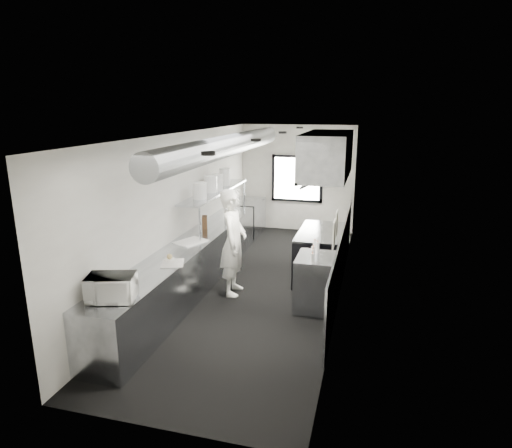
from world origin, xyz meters
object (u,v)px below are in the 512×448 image
Objects in this scene: deli_tub_b at (116,283)px; squeeze_bottle_a at (312,258)px; squeeze_bottle_b at (312,254)px; squeeze_bottle_e at (315,245)px; line_cook at (233,242)px; far_work_table at (247,218)px; knife_block at (205,222)px; plate_stack_d at (225,177)px; plate_stack_a at (200,191)px; squeeze_bottle_c at (313,252)px; cutting_board at (191,242)px; plate_stack_b at (211,184)px; small_plate at (170,260)px; range at (320,254)px; exhaust_hood at (327,155)px; squeeze_bottle_d at (317,247)px; bottle_station at (316,282)px; deli_tub_a at (125,277)px; prep_counter at (191,266)px; microwave at (111,288)px; plate_stack_c at (217,182)px; pass_shelf at (216,192)px.

squeeze_bottle_a is (2.44, 1.58, 0.04)m from deli_tub_b.
squeeze_bottle_e is (-0.03, 0.49, 0.00)m from squeeze_bottle_b.
line_cook reaches higher than deli_tub_b.
far_work_table is 5.01× the size of knife_block.
squeeze_bottle_a is at bearing -48.91° from plate_stack_d.
plate_stack_a is 1.50m from plate_stack_d.
squeeze_bottle_b is 0.12m from squeeze_bottle_c.
squeeze_bottle_e reaches higher than cutting_board.
plate_stack_b reaches higher than far_work_table.
far_work_table is at bearing 90.71° from small_plate.
squeeze_bottle_a is (0.08, -1.75, 0.51)m from range.
squeeze_bottle_b is (2.31, -1.65, -0.75)m from plate_stack_b.
plate_stack_a is at bearing -165.25° from range.
deli_tub_b is at bearing -91.72° from far_work_table.
exhaust_hood is 11.38× the size of squeeze_bottle_d.
plate_stack_b reaches higher than squeeze_bottle_a.
plate_stack_b is 0.83m from plate_stack_d.
small_plate is at bearing -169.18° from squeeze_bottle_a.
squeeze_bottle_c is (2.18, 0.73, 0.08)m from small_plate.
range is at bearing 28.67° from cutting_board.
bottle_station is 6.85× the size of deli_tub_a.
line_cook is at bearing 164.46° from squeeze_bottle_b.
prep_counter is 2.31m from squeeze_bottle_c.
deli_tub_a is 0.39× the size of plate_stack_b.
exhaust_hood is 4.18m from deli_tub_a.
plate_stack_a is (-0.10, 1.58, 0.82)m from small_plate.
plate_stack_d is (-0.06, 2.12, 1.31)m from prep_counter.
cutting_board is at bearing -103.12° from knife_block.
bottle_station is at bearing 28.25° from microwave.
plate_stack_a is at bearing 73.84° from microwave.
squeeze_bottle_c is at bearing -148.23° from bottle_station.
bottle_station is at bearing -4.97° from prep_counter.
squeeze_bottle_d reaches higher than squeeze_bottle_e.
plate_stack_c reaches higher than deli_tub_a.
plate_stack_d is at bearing 137.55° from squeeze_bottle_d.
prep_counter is 1.42m from plate_stack_a.
exhaust_hood is 2.39m from plate_stack_c.
plate_stack_b is at bearing 93.28° from small_plate.
squeeze_bottle_c is at bearing -33.54° from plate_stack_b.
far_work_table is at bearing 90.00° from prep_counter.
microwave is at bearing -64.57° from deli_tub_b.
squeeze_bottle_e is (2.21, 0.13, 0.54)m from prep_counter.
cutting_board reaches higher than bottle_station.
deli_tub_b reaches higher than small_plate.
line_cook is 14.35× the size of deli_tub_b.
range is 1.87m from line_cook.
squeeze_bottle_a reaches higher than prep_counter.
plate_stack_d is at bearing 91.33° from pass_shelf.
prep_counter is at bearing -134.56° from cutting_board.
microwave is at bearing -89.95° from cutting_board.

